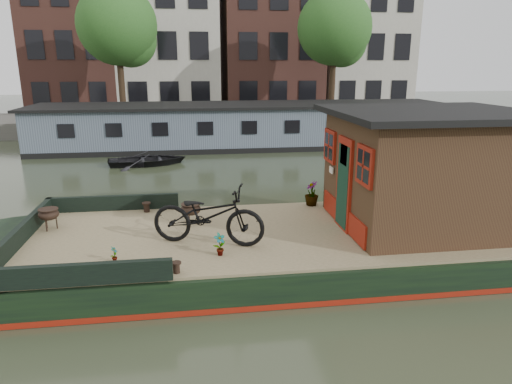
{
  "coord_description": "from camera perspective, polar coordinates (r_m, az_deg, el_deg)",
  "views": [
    {
      "loc": [
        -2.62,
        -8.66,
        3.93
      ],
      "look_at": [
        -1.32,
        0.5,
        1.36
      ],
      "focal_mm": 32.0,
      "sensor_mm": 36.0,
      "label": 1
    }
  ],
  "objects": [
    {
      "name": "ground",
      "position": [
        9.87,
        8.13,
        -8.1
      ],
      "size": [
        120.0,
        120.0,
        0.0
      ],
      "primitive_type": "plane",
      "color": "#26311F",
      "rests_on": "ground"
    },
    {
      "name": "houseboat_hull",
      "position": [
        9.49,
        0.38,
        -7.13
      ],
      "size": [
        14.01,
        4.02,
        0.6
      ],
      "color": "black",
      "rests_on": "ground"
    },
    {
      "name": "houseboat_deck",
      "position": [
        9.63,
        8.27,
        -4.69
      ],
      "size": [
        11.8,
        3.8,
        0.05
      ],
      "primitive_type": "cube",
      "color": "#9A835F",
      "rests_on": "houseboat_hull"
    },
    {
      "name": "bow_bulwark",
      "position": [
        9.52,
        -22.53,
        -4.74
      ],
      "size": [
        3.0,
        4.0,
        0.35
      ],
      "color": "black",
      "rests_on": "houseboat_deck"
    },
    {
      "name": "cabin",
      "position": [
        10.12,
        20.55,
        2.84
      ],
      "size": [
        4.0,
        3.5,
        2.42
      ],
      "color": "black",
      "rests_on": "houseboat_deck"
    },
    {
      "name": "bicycle",
      "position": [
        8.61,
        -6.0,
        -2.91
      ],
      "size": [
        2.29,
        1.39,
        1.13
      ],
      "primitive_type": "imported",
      "rotation": [
        0.0,
        0.0,
        1.25
      ],
      "color": "black",
      "rests_on": "houseboat_deck"
    },
    {
      "name": "potted_plant_a",
      "position": [
        8.18,
        -4.56,
        -6.55
      ],
      "size": [
        0.26,
        0.23,
        0.42
      ],
      "primitive_type": "imported",
      "rotation": [
        0.0,
        0.0,
        0.45
      ],
      "color": "maroon",
      "rests_on": "houseboat_deck"
    },
    {
      "name": "potted_plant_d",
      "position": [
        11.1,
        6.98,
        -0.16
      ],
      "size": [
        0.36,
        0.36,
        0.6
      ],
      "primitive_type": "imported",
      "rotation": [
        0.0,
        0.0,
        4.78
      ],
      "color": "brown",
      "rests_on": "houseboat_deck"
    },
    {
      "name": "potted_plant_e",
      "position": [
        8.3,
        -17.3,
        -7.42
      ],
      "size": [
        0.13,
        0.17,
        0.29
      ],
      "primitive_type": "imported",
      "rotation": [
        0.0,
        0.0,
        1.4
      ],
      "color": "#9F422E",
      "rests_on": "houseboat_deck"
    },
    {
      "name": "brazier_front",
      "position": [
        9.81,
        -8.15,
        -2.73
      ],
      "size": [
        0.45,
        0.45,
        0.46
      ],
      "primitive_type": null,
      "rotation": [
        0.0,
        0.0,
        -0.06
      ],
      "color": "black",
      "rests_on": "houseboat_deck"
    },
    {
      "name": "brazier_rear",
      "position": [
        10.34,
        -24.43,
        -3.1
      ],
      "size": [
        0.44,
        0.44,
        0.45
      ],
      "primitive_type": null,
      "rotation": [
        0.0,
        0.0,
        -0.06
      ],
      "color": "black",
      "rests_on": "houseboat_deck"
    },
    {
      "name": "bollard_port",
      "position": [
        10.86,
        -13.52,
        -1.86
      ],
      "size": [
        0.2,
        0.2,
        0.23
      ],
      "primitive_type": "cylinder",
      "color": "black",
      "rests_on": "houseboat_deck"
    },
    {
      "name": "bollard_stbd",
      "position": [
        7.66,
        -9.92,
        -9.27
      ],
      "size": [
        0.17,
        0.17,
        0.19
      ],
      "primitive_type": "cylinder",
      "color": "black",
      "rests_on": "houseboat_deck"
    },
    {
      "name": "dinghy",
      "position": [
        19.26,
        -13.42,
        4.32
      ],
      "size": [
        3.4,
        2.64,
        0.64
      ],
      "primitive_type": "imported",
      "rotation": [
        0.0,
        0.0,
        1.71
      ],
      "color": "black",
      "rests_on": "ground"
    },
    {
      "name": "far_houseboat",
      "position": [
        23.0,
        -1.46,
        8.14
      ],
      "size": [
        20.4,
        4.4,
        2.11
      ],
      "color": "slate",
      "rests_on": "ground"
    },
    {
      "name": "quay",
      "position": [
        29.49,
        -2.94,
        8.74
      ],
      "size": [
        60.0,
        6.0,
        0.9
      ],
      "primitive_type": "cube",
      "color": "#47443F",
      "rests_on": "ground"
    },
    {
      "name": "townhouse_row",
      "position": [
        36.48,
        -3.93,
        21.75
      ],
      "size": [
        27.25,
        8.0,
        16.5
      ],
      "color": "brown",
      "rests_on": "ground"
    },
    {
      "name": "tree_left",
      "position": [
        28.05,
        -16.61,
        18.95
      ],
      "size": [
        4.4,
        4.4,
        7.4
      ],
      "color": "#332316",
      "rests_on": "quay"
    },
    {
      "name": "tree_right",
      "position": [
        29.15,
        10.02,
        19.18
      ],
      "size": [
        4.4,
        4.4,
        7.4
      ],
      "color": "#332316",
      "rests_on": "quay"
    }
  ]
}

